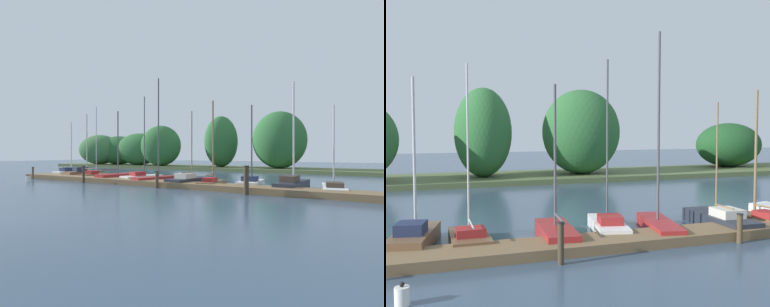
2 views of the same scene
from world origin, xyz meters
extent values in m
cube|color=brown|center=(0.00, 13.52, 0.17)|extent=(29.76, 1.80, 0.35)
cube|color=#56663D|center=(0.00, 34.89, 0.20)|extent=(72.71, 8.00, 0.40)
ellipsoid|color=#1E4C23|center=(18.57, 35.97, 2.56)|extent=(6.70, 5.40, 4.31)
ellipsoid|color=#2D6633|center=(2.30, 34.11, 3.88)|extent=(6.51, 5.76, 6.95)
ellipsoid|color=#2D6633|center=(-5.69, 34.37, 3.85)|extent=(4.37, 5.19, 6.89)
cube|color=brown|center=(-10.55, 15.64, 0.30)|extent=(1.88, 3.50, 0.59)
cube|color=brown|center=(-10.23, 17.10, 0.27)|extent=(0.83, 0.95, 0.50)
cube|color=#1E2847|center=(-10.64, 15.23, 0.78)|extent=(1.10, 1.17, 0.38)
cylinder|color=#B7B7BC|center=(-10.50, 15.88, 3.24)|extent=(0.10, 0.10, 5.29)
cube|color=brown|center=(-8.73, 15.26, 0.22)|extent=(1.31, 2.71, 0.44)
cube|color=brown|center=(-8.73, 16.47, 0.20)|extent=(0.72, 0.68, 0.37)
cube|color=maroon|center=(-8.73, 14.92, 0.58)|extent=(0.98, 0.81, 0.29)
cylinder|color=#B7B7BC|center=(-8.73, 15.46, 3.40)|extent=(0.07, 0.07, 5.92)
cylinder|color=#B7B7BC|center=(-8.73, 14.72, 0.91)|extent=(0.07, 1.64, 0.06)
cube|color=maroon|center=(-5.70, 14.81, 0.28)|extent=(1.48, 3.37, 0.56)
cube|color=maroon|center=(-5.54, 16.27, 0.25)|extent=(0.71, 0.88, 0.48)
cylinder|color=#4C4C51|center=(-5.68, 15.05, 3.14)|extent=(0.10, 0.10, 5.15)
cylinder|color=#4C4C51|center=(-5.77, 14.25, 0.97)|extent=(0.29, 1.80, 0.09)
cube|color=white|center=(-3.40, 15.40, 0.24)|extent=(1.91, 3.55, 0.48)
cube|color=white|center=(-3.06, 16.88, 0.22)|extent=(0.82, 0.97, 0.41)
cube|color=maroon|center=(-3.50, 14.99, 0.64)|extent=(1.09, 1.19, 0.31)
cylinder|color=#4C4C51|center=(-3.35, 15.65, 3.64)|extent=(0.08, 0.08, 6.33)
cube|color=maroon|center=(-1.50, 14.73, 0.25)|extent=(1.85, 3.85, 0.50)
cube|color=maroon|center=(-1.09, 16.36, 0.23)|extent=(0.75, 1.03, 0.43)
cylinder|color=#4C4C51|center=(-1.43, 15.00, 4.19)|extent=(0.10, 0.10, 7.38)
cube|color=#232833|center=(1.42, 14.83, 0.27)|extent=(1.54, 4.03, 0.53)
cube|color=#232833|center=(1.53, 16.61, 0.24)|extent=(0.77, 1.03, 0.45)
cube|color=beige|center=(1.39, 14.34, 0.70)|extent=(1.04, 1.25, 0.34)
cylinder|color=#7F6647|center=(1.44, 15.13, 2.87)|extent=(0.08, 0.08, 4.68)
cylinder|color=#7F6647|center=(1.40, 14.56, 0.90)|extent=(0.15, 1.26, 0.07)
cube|color=brown|center=(3.28, 14.65, 0.20)|extent=(1.45, 3.22, 0.40)
cube|color=brown|center=(3.09, 16.04, 0.18)|extent=(0.67, 0.85, 0.34)
cube|color=maroon|center=(3.33, 14.27, 0.53)|extent=(0.90, 1.03, 0.26)
cylinder|color=#7F6647|center=(3.25, 14.88, 3.08)|extent=(0.12, 0.12, 5.36)
cylinder|color=#7F6647|center=(3.33, 14.28, 0.83)|extent=(0.27, 1.34, 0.08)
cube|color=white|center=(5.42, 16.98, 0.22)|extent=(0.82, 0.89, 0.41)
cylinder|color=#3D3323|center=(-6.36, 12.17, 0.63)|extent=(0.19, 0.19, 1.26)
cylinder|color=black|center=(-6.36, 12.17, 1.28)|extent=(0.22, 0.22, 0.04)
cylinder|color=#4C3D28|center=(0.43, 12.44, 0.51)|extent=(0.21, 0.21, 1.03)
cylinder|color=black|center=(0.43, 12.44, 1.05)|extent=(0.24, 0.24, 0.04)
cylinder|color=white|center=(-10.76, 10.45, 0.22)|extent=(0.35, 0.35, 0.43)
sphere|color=black|center=(-10.76, 10.45, 0.49)|extent=(0.12, 0.12, 0.12)
camera|label=1|loc=(12.79, -3.34, 2.23)|focal=28.75mm
camera|label=2|loc=(-10.30, -0.39, 4.07)|focal=41.49mm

